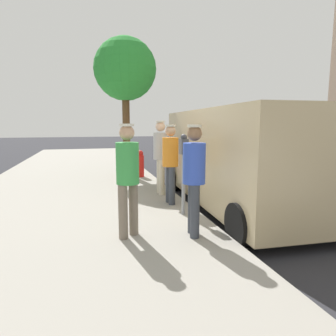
% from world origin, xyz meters
% --- Properties ---
extents(ground_plane, '(80.00, 80.00, 0.00)m').
position_xyz_m(ground_plane, '(0.00, 0.00, 0.00)').
color(ground_plane, '#2D2D33').
extents(sidewalk_slab, '(5.00, 32.00, 0.15)m').
position_xyz_m(sidewalk_slab, '(3.50, 0.00, 0.07)').
color(sidewalk_slab, '#9E998E').
rests_on(sidewalk_slab, ground).
extents(parking_meter_near, '(0.14, 0.18, 1.52)m').
position_xyz_m(parking_meter_near, '(1.35, 0.30, 1.18)').
color(parking_meter_near, gray).
rests_on(parking_meter_near, sidewalk_slab).
extents(pedestrian_in_blue, '(0.34, 0.36, 1.69)m').
position_xyz_m(pedestrian_in_blue, '(1.53, 1.38, 1.12)').
color(pedestrian_in_blue, '#383D47').
rests_on(pedestrian_in_blue, sidewalk_slab).
extents(pedestrian_in_green, '(0.34, 0.34, 1.70)m').
position_xyz_m(pedestrian_in_green, '(2.50, 1.18, 1.13)').
color(pedestrian_in_green, '#726656').
rests_on(pedestrian_in_green, sidewalk_slab).
extents(pedestrian_in_gray, '(0.34, 0.36, 1.77)m').
position_xyz_m(pedestrian_in_gray, '(1.37, -1.46, 1.17)').
color(pedestrian_in_gray, beige).
rests_on(pedestrian_in_gray, sidewalk_slab).
extents(pedestrian_in_orange, '(0.34, 0.36, 1.69)m').
position_xyz_m(pedestrian_in_orange, '(1.38, -0.53, 1.12)').
color(pedestrian_in_orange, '#383D47').
rests_on(pedestrian_in_orange, sidewalk_slab).
extents(parked_van, '(2.30, 5.27, 2.15)m').
position_xyz_m(parked_van, '(-0.15, -0.36, 1.15)').
color(parked_van, tan).
rests_on(parked_van, ground).
extents(street_tree, '(2.01, 2.01, 4.46)m').
position_xyz_m(street_tree, '(1.82, -4.47, 3.57)').
color(street_tree, brown).
rests_on(street_tree, sidewalk_slab).
extents(fire_hydrant, '(0.24, 0.24, 0.86)m').
position_xyz_m(fire_hydrant, '(1.45, -4.00, 0.57)').
color(fire_hydrant, red).
rests_on(fire_hydrant, sidewalk_slab).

